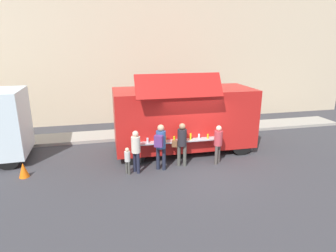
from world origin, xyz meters
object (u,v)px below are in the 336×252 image
object	(u,v)px
trash_bin	(235,122)
customer_front_ordering	(182,141)
child_near_queue	(127,158)
traffic_cone_orange	(23,170)
food_truck_main	(184,117)
customer_rear_waiting	(136,148)
customer_extra_browsing	(218,141)
customer_mid_with_backpack	(161,143)

from	to	relation	value
trash_bin	customer_front_ordering	size ratio (longest dim) A/B	0.55
customer_front_ordering	child_near_queue	xyz separation A→B (m)	(-2.12, -0.27, -0.42)
trash_bin	child_near_queue	xyz separation A→B (m)	(-6.28, -4.21, 0.14)
traffic_cone_orange	child_near_queue	xyz separation A→B (m)	(3.70, -0.59, 0.35)
food_truck_main	trash_bin	bearing A→B (deg)	33.11
trash_bin	customer_front_ordering	world-z (taller)	customer_front_ordering
trash_bin	customer_front_ordering	distance (m)	5.76
customer_rear_waiting	child_near_queue	xyz separation A→B (m)	(-0.33, -0.07, -0.36)
traffic_cone_orange	customer_rear_waiting	size ratio (longest dim) A/B	0.34
customer_rear_waiting	customer_extra_browsing	distance (m)	3.27
trash_bin	customer_mid_with_backpack	world-z (taller)	customer_mid_with_backpack
traffic_cone_orange	customer_front_ordering	world-z (taller)	customer_front_ordering
customer_rear_waiting	customer_extra_browsing	xyz separation A→B (m)	(3.27, 0.09, -0.03)
traffic_cone_orange	customer_front_ordering	bearing A→B (deg)	-3.15
traffic_cone_orange	trash_bin	bearing A→B (deg)	19.96
customer_rear_waiting	customer_mid_with_backpack	bearing A→B (deg)	-30.29
customer_front_ordering	customer_rear_waiting	size ratio (longest dim) A/B	1.07
traffic_cone_orange	customer_rear_waiting	bearing A→B (deg)	-7.27
food_truck_main	customer_rear_waiting	world-z (taller)	food_truck_main
child_near_queue	trash_bin	bearing A→B (deg)	-1.75
trash_bin	customer_mid_with_backpack	bearing A→B (deg)	-140.55
customer_rear_waiting	customer_extra_browsing	world-z (taller)	customer_rear_waiting
customer_rear_waiting	food_truck_main	bearing A→B (deg)	7.27
customer_front_ordering	customer_mid_with_backpack	size ratio (longest dim) A/B	0.98
traffic_cone_orange	customer_front_ordering	size ratio (longest dim) A/B	0.31
traffic_cone_orange	customer_rear_waiting	world-z (taller)	customer_rear_waiting
food_truck_main	child_near_queue	world-z (taller)	food_truck_main
food_truck_main	traffic_cone_orange	size ratio (longest dim) A/B	10.96
customer_front_ordering	child_near_queue	bearing A→B (deg)	120.56
trash_bin	customer_extra_browsing	xyz separation A→B (m)	(-2.68, -4.05, 0.47)
customer_extra_browsing	traffic_cone_orange	bearing A→B (deg)	45.00
food_truck_main	customer_front_ordering	world-z (taller)	food_truck_main
traffic_cone_orange	trash_bin	xyz separation A→B (m)	(9.98, 3.62, 0.21)
food_truck_main	customer_extra_browsing	size ratio (longest dim) A/B	3.78
customer_mid_with_backpack	customer_rear_waiting	distance (m)	0.93
food_truck_main	customer_front_ordering	xyz separation A→B (m)	(-0.55, -1.62, -0.49)
customer_mid_with_backpack	customer_rear_waiting	bearing A→B (deg)	118.09
customer_front_ordering	customer_extra_browsing	xyz separation A→B (m)	(1.47, -0.11, -0.09)
trash_bin	customer_mid_with_backpack	size ratio (longest dim) A/B	0.54
customer_rear_waiting	trash_bin	bearing A→B (deg)	4.30
customer_mid_with_backpack	child_near_queue	xyz separation A→B (m)	(-1.26, -0.08, -0.48)
food_truck_main	child_near_queue	distance (m)	3.40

